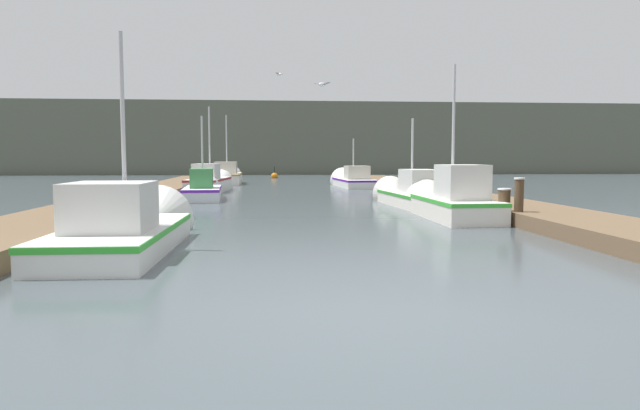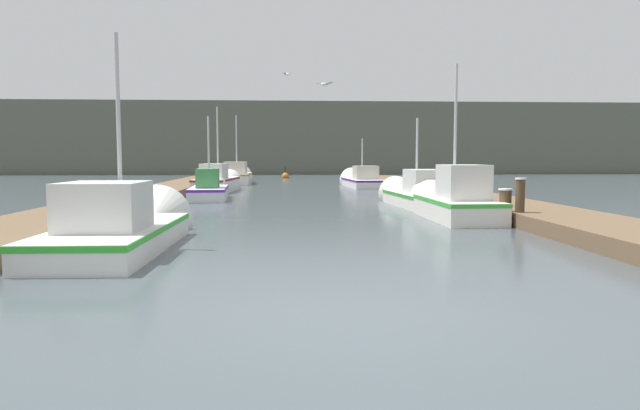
{
  "view_description": "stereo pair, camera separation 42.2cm",
  "coord_description": "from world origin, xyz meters",
  "px_view_note": "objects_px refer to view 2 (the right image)",
  "views": [
    {
      "loc": [
        -1.02,
        -5.96,
        1.76
      ],
      "look_at": [
        0.27,
        9.02,
        0.48
      ],
      "focal_mm": 32.0,
      "sensor_mm": 36.0,
      "label": 1
    },
    {
      "loc": [
        -0.6,
        -5.99,
        1.76
      ],
      "look_at": [
        0.27,
        9.02,
        0.48
      ],
      "focal_mm": 32.0,
      "sensor_mm": 36.0,
      "label": 2
    }
  ],
  "objects_px": {
    "fishing_boat_5": "(360,180)",
    "mooring_piling_2": "(505,207)",
    "mooring_piling_1": "(219,175)",
    "mooring_piling_0": "(520,202)",
    "seagull_lead": "(287,74)",
    "fishing_boat_0": "(126,226)",
    "fishing_boat_6": "(237,176)",
    "fishing_boat_2": "(414,194)",
    "seagull_1": "(324,84)",
    "fishing_boat_3": "(210,189)",
    "fishing_boat_1": "(451,201)",
    "fishing_boat_4": "(219,182)",
    "channel_buoy": "(285,176)"
  },
  "relations": [
    {
      "from": "fishing_boat_3",
      "to": "seagull_lead",
      "type": "relative_size",
      "value": 9.16
    },
    {
      "from": "fishing_boat_0",
      "to": "fishing_boat_2",
      "type": "relative_size",
      "value": 1.03
    },
    {
      "from": "fishing_boat_5",
      "to": "mooring_piling_1",
      "type": "bearing_deg",
      "value": 154.25
    },
    {
      "from": "seagull_1",
      "to": "fishing_boat_3",
      "type": "bearing_deg",
      "value": -15.74
    },
    {
      "from": "fishing_boat_4",
      "to": "fishing_boat_1",
      "type": "bearing_deg",
      "value": -53.26
    },
    {
      "from": "fishing_boat_3",
      "to": "fishing_boat_4",
      "type": "relative_size",
      "value": 0.81
    },
    {
      "from": "fishing_boat_1",
      "to": "channel_buoy",
      "type": "height_order",
      "value": "fishing_boat_1"
    },
    {
      "from": "mooring_piling_2",
      "to": "mooring_piling_0",
      "type": "bearing_deg",
      "value": -42.77
    },
    {
      "from": "mooring_piling_2",
      "to": "seagull_lead",
      "type": "bearing_deg",
      "value": 112.57
    },
    {
      "from": "fishing_boat_0",
      "to": "mooring_piling_1",
      "type": "relative_size",
      "value": 5.12
    },
    {
      "from": "fishing_boat_2",
      "to": "mooring_piling_1",
      "type": "bearing_deg",
      "value": 114.49
    },
    {
      "from": "fishing_boat_5",
      "to": "seagull_lead",
      "type": "distance_m",
      "value": 9.1
    },
    {
      "from": "fishing_boat_2",
      "to": "seagull_lead",
      "type": "relative_size",
      "value": 10.36
    },
    {
      "from": "mooring_piling_1",
      "to": "fishing_boat_4",
      "type": "bearing_deg",
      "value": -83.29
    },
    {
      "from": "fishing_boat_6",
      "to": "seagull_lead",
      "type": "xyz_separation_m",
      "value": [
        3.26,
        -10.12,
        5.15
      ]
    },
    {
      "from": "mooring_piling_2",
      "to": "channel_buoy",
      "type": "height_order",
      "value": "channel_buoy"
    },
    {
      "from": "mooring_piling_0",
      "to": "seagull_lead",
      "type": "bearing_deg",
      "value": 113.17
    },
    {
      "from": "fishing_boat_2",
      "to": "seagull_1",
      "type": "distance_m",
      "value": 5.67
    },
    {
      "from": "mooring_piling_1",
      "to": "mooring_piling_2",
      "type": "bearing_deg",
      "value": -66.52
    },
    {
      "from": "fishing_boat_3",
      "to": "mooring_piling_2",
      "type": "bearing_deg",
      "value": -52.21
    },
    {
      "from": "fishing_boat_4",
      "to": "mooring_piling_1",
      "type": "height_order",
      "value": "fishing_boat_4"
    },
    {
      "from": "fishing_boat_2",
      "to": "fishing_boat_6",
      "type": "bearing_deg",
      "value": 110.6
    },
    {
      "from": "fishing_boat_6",
      "to": "seagull_1",
      "type": "bearing_deg",
      "value": -78.21
    },
    {
      "from": "fishing_boat_1",
      "to": "mooring_piling_0",
      "type": "bearing_deg",
      "value": -63.43
    },
    {
      "from": "fishing_boat_4",
      "to": "seagull_1",
      "type": "distance_m",
      "value": 12.78
    },
    {
      "from": "fishing_boat_1",
      "to": "fishing_boat_4",
      "type": "relative_size",
      "value": 0.81
    },
    {
      "from": "mooring_piling_1",
      "to": "fishing_boat_2",
      "type": "bearing_deg",
      "value": -61.56
    },
    {
      "from": "mooring_piling_0",
      "to": "mooring_piling_2",
      "type": "distance_m",
      "value": 0.4
    },
    {
      "from": "fishing_boat_3",
      "to": "mooring_piling_2",
      "type": "xyz_separation_m",
      "value": [
        8.78,
        -9.9,
        0.1
      ]
    },
    {
      "from": "mooring_piling_0",
      "to": "channel_buoy",
      "type": "relative_size",
      "value": 1.14
    },
    {
      "from": "fishing_boat_3",
      "to": "fishing_boat_5",
      "type": "height_order",
      "value": "fishing_boat_3"
    },
    {
      "from": "fishing_boat_0",
      "to": "mooring_piling_0",
      "type": "height_order",
      "value": "fishing_boat_0"
    },
    {
      "from": "fishing_boat_5",
      "to": "mooring_piling_2",
      "type": "distance_m",
      "value": 19.36
    },
    {
      "from": "fishing_boat_1",
      "to": "fishing_boat_4",
      "type": "height_order",
      "value": "fishing_boat_1"
    },
    {
      "from": "fishing_boat_0",
      "to": "fishing_boat_6",
      "type": "relative_size",
      "value": 0.99
    },
    {
      "from": "fishing_boat_6",
      "to": "mooring_piling_1",
      "type": "xyz_separation_m",
      "value": [
        -1.11,
        -0.64,
        0.08
      ]
    },
    {
      "from": "mooring_piling_1",
      "to": "mooring_piling_2",
      "type": "height_order",
      "value": "mooring_piling_1"
    },
    {
      "from": "fishing_boat_3",
      "to": "fishing_boat_4",
      "type": "xyz_separation_m",
      "value": [
        -0.2,
        5.02,
        0.09
      ]
    },
    {
      "from": "fishing_boat_4",
      "to": "mooring_piling_2",
      "type": "height_order",
      "value": "fishing_boat_4"
    },
    {
      "from": "fishing_boat_0",
      "to": "fishing_boat_6",
      "type": "xyz_separation_m",
      "value": [
        -0.07,
        26.21,
        0.1
      ]
    },
    {
      "from": "fishing_boat_5",
      "to": "mooring_piling_2",
      "type": "bearing_deg",
      "value": -90.46
    },
    {
      "from": "fishing_boat_2",
      "to": "mooring_piling_0",
      "type": "xyz_separation_m",
      "value": [
        1.22,
        -6.51,
        0.23
      ]
    },
    {
      "from": "mooring_piling_2",
      "to": "seagull_1",
      "type": "xyz_separation_m",
      "value": [
        -4.38,
        3.51,
        3.48
      ]
    },
    {
      "from": "seagull_1",
      "to": "mooring_piling_1",
      "type": "bearing_deg",
      "value": -34.29
    },
    {
      "from": "mooring_piling_0",
      "to": "channel_buoy",
      "type": "distance_m",
      "value": 33.07
    },
    {
      "from": "mooring_piling_2",
      "to": "channel_buoy",
      "type": "relative_size",
      "value": 0.88
    },
    {
      "from": "fishing_boat_6",
      "to": "mooring_piling_1",
      "type": "distance_m",
      "value": 1.28
    },
    {
      "from": "mooring_piling_1",
      "to": "seagull_lead",
      "type": "relative_size",
      "value": 2.09
    },
    {
      "from": "fishing_boat_1",
      "to": "fishing_boat_2",
      "type": "height_order",
      "value": "fishing_boat_1"
    },
    {
      "from": "fishing_boat_3",
      "to": "seagull_lead",
      "type": "xyz_separation_m",
      "value": [
        3.24,
        3.42,
        5.26
      ]
    }
  ]
}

